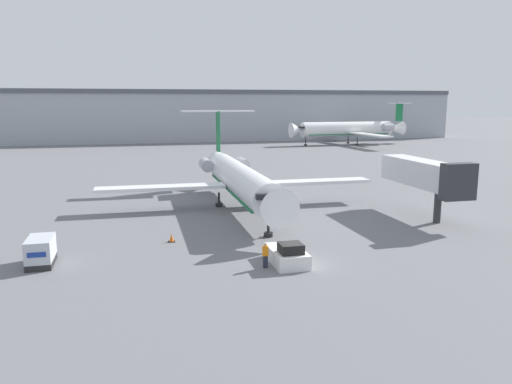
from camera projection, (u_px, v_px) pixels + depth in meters
The scene contains 9 objects.
ground_plane at pixel (296, 264), 36.34m from camera, with size 600.00×600.00×0.00m, color slate.
terminal_building at pixel (167, 116), 149.44m from camera, with size 180.00×16.80×15.19m.
airplane_main at pixel (239, 178), 55.17m from camera, with size 30.95×31.87×10.50m.
pushback_tug at pixel (287, 255), 36.32m from camera, with size 2.32×4.26×1.76m.
luggage_cart at pixel (41, 251), 35.94m from camera, with size 1.75×3.23×2.02m.
worker_near_tug at pixel (265, 255), 35.31m from camera, with size 0.40×0.26×1.85m.
traffic_cone_left at pixel (172, 238), 42.02m from camera, with size 0.57×0.57×0.69m.
airplane_parked_far_left at pixel (349, 129), 137.65m from camera, with size 34.36×37.58×11.37m.
jet_bridge at pixel (425, 174), 50.28m from camera, with size 3.20×12.53×6.19m.
Camera 1 is at (-11.38, -33.04, 11.63)m, focal length 35.00 mm.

